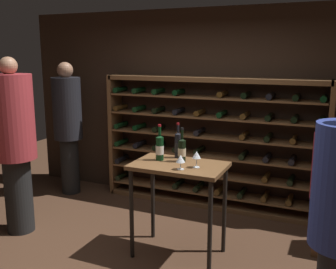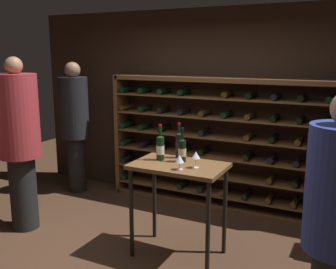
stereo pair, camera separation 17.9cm
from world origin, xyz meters
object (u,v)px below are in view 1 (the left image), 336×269
at_px(wine_bottle_red_label, 160,147).
at_px(wine_bottle_amber_reserve, 178,145).
at_px(person_bystander_dark_jacket, 68,122).
at_px(wine_glass_stemmed_right, 196,155).
at_px(wine_bottle_green_slim, 182,150).
at_px(wine_glass_stemmed_center, 181,159).
at_px(wine_rack, 211,143).
at_px(tasting_table, 179,178).
at_px(person_guest_plum_blouse, 14,138).

bearing_deg(wine_bottle_red_label, wine_bottle_amber_reserve, 50.68).
xyz_separation_m(person_bystander_dark_jacket, wine_bottle_red_label, (1.98, -1.02, 0.04)).
distance_m(wine_bottle_red_label, wine_glass_stemmed_right, 0.45).
bearing_deg(wine_bottle_red_label, wine_bottle_green_slim, 10.01).
bearing_deg(wine_bottle_amber_reserve, wine_glass_stemmed_center, -64.25).
bearing_deg(person_bystander_dark_jacket, wine_rack, -172.56).
relative_size(wine_rack, wine_glass_stemmed_center, 20.91).
height_order(tasting_table, wine_bottle_red_label, wine_bottle_red_label).
height_order(wine_rack, wine_glass_stemmed_right, wine_rack).
relative_size(wine_bottle_amber_reserve, wine_bottle_red_label, 1.00).
relative_size(person_guest_plum_blouse, wine_bottle_green_slim, 5.78).
height_order(wine_rack, person_bystander_dark_jacket, person_bystander_dark_jacket).
xyz_separation_m(wine_bottle_green_slim, wine_glass_stemmed_right, (0.21, -0.14, -0.00)).
xyz_separation_m(wine_bottle_amber_reserve, wine_glass_stemmed_right, (0.31, -0.27, -0.02)).
xyz_separation_m(wine_bottle_red_label, wine_glass_stemmed_center, (0.33, -0.23, -0.03)).
height_order(wine_rack, tasting_table, wine_rack).
bearing_deg(wine_glass_stemmed_center, wine_rack, 97.41).
bearing_deg(wine_bottle_amber_reserve, wine_bottle_red_label, -129.32).
height_order(wine_bottle_amber_reserve, wine_bottle_red_label, wine_bottle_red_label).
xyz_separation_m(person_bystander_dark_jacket, wine_bottle_green_slim, (2.21, -0.98, 0.03)).
bearing_deg(wine_glass_stemmed_right, person_guest_plum_blouse, -174.80).
height_order(tasting_table, person_bystander_dark_jacket, person_bystander_dark_jacket).
distance_m(wine_glass_stemmed_right, wine_glass_stemmed_center, 0.17).
bearing_deg(wine_rack, wine_glass_stemmed_right, -77.57).
height_order(person_bystander_dark_jacket, wine_bottle_green_slim, person_bystander_dark_jacket).
height_order(tasting_table, wine_bottle_amber_reserve, wine_bottle_amber_reserve).
xyz_separation_m(tasting_table, wine_bottle_amber_reserve, (-0.10, 0.22, 0.28)).
height_order(wine_rack, person_guest_plum_blouse, person_guest_plum_blouse).
bearing_deg(wine_bottle_amber_reserve, wine_bottle_green_slim, -52.56).
xyz_separation_m(person_guest_plum_blouse, wine_bottle_red_label, (1.70, 0.30, -0.01)).
xyz_separation_m(tasting_table, wine_glass_stemmed_right, (0.20, -0.04, 0.27)).
xyz_separation_m(wine_rack, wine_bottle_red_label, (-0.12, -1.37, 0.24)).
xyz_separation_m(person_bystander_dark_jacket, wine_glass_stemmed_center, (2.30, -1.25, 0.01)).
bearing_deg(wine_bottle_amber_reserve, person_guest_plum_blouse, -165.83).
distance_m(person_guest_plum_blouse, wine_bottle_red_label, 1.72).
bearing_deg(person_guest_plum_blouse, wine_bottle_red_label, -158.34).
bearing_deg(wine_bottle_green_slim, person_guest_plum_blouse, -170.07).
bearing_deg(wine_glass_stemmed_right, wine_bottle_red_label, 166.97).
bearing_deg(wine_rack, wine_bottle_red_label, -94.93).
bearing_deg(person_guest_plum_blouse, wine_glass_stemmed_center, -166.26).
height_order(tasting_table, person_guest_plum_blouse, person_guest_plum_blouse).
distance_m(wine_rack, person_bystander_dark_jacket, 2.13).
bearing_deg(person_bystander_dark_jacket, person_guest_plum_blouse, 99.95).
relative_size(wine_bottle_red_label, wine_glass_stemmed_right, 2.31).
relative_size(wine_bottle_amber_reserve, wine_glass_stemmed_center, 2.60).
xyz_separation_m(wine_bottle_green_slim, wine_glass_stemmed_center, (0.09, -0.27, -0.02)).
bearing_deg(wine_rack, wine_bottle_amber_reserve, -89.14).
relative_size(wine_bottle_red_label, wine_glass_stemmed_center, 2.61).
bearing_deg(wine_rack, wine_glass_stemmed_center, -82.59).
relative_size(tasting_table, wine_bottle_amber_reserve, 2.62).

